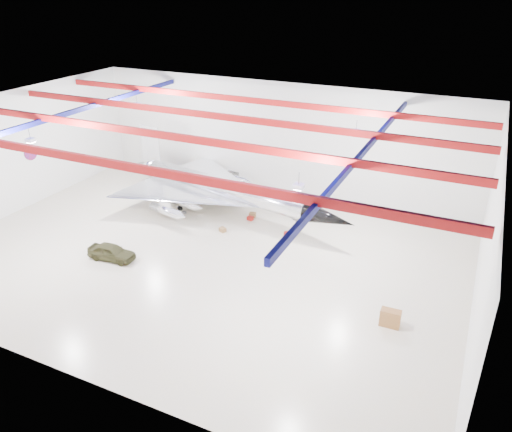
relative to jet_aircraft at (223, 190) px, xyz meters
The scene contains 17 objects.
floor 8.09m from the jet_aircraft, 72.93° to the right, with size 40.00×40.00×0.00m, color beige.
wall_back 8.55m from the jet_aircraft, 73.18° to the left, with size 40.00×40.00×0.00m, color silver.
wall_left 19.49m from the jet_aircraft, 157.22° to the right, with size 30.00×30.00×0.00m, color silver.
wall_right 23.72m from the jet_aircraft, 18.46° to the right, with size 30.00×30.00×0.00m, color silver.
ceiling 11.73m from the jet_aircraft, 72.93° to the right, with size 40.00×40.00×0.00m, color #0A0F38.
ceiling_structure 11.23m from the jet_aircraft, 72.93° to the right, with size 39.50×29.50×1.08m.
wall_roundel 18.68m from the jet_aircraft, 162.87° to the right, with size 1.50×1.50×0.10m, color #B21414.
jet_aircraft is the anchor object (origin of this frame).
jeep 12.12m from the jet_aircraft, 107.84° to the right, with size 1.53×3.80×1.30m, color #34331A.
desk 20.65m from the jet_aircraft, 30.73° to the right, with size 1.27×0.64×1.17m, color brown.
crate_ply 5.98m from the jet_aircraft, 151.92° to the right, with size 0.53×0.43×0.37m, color olive.
toolbox_red 3.72m from the jet_aircraft, 10.01° to the right, with size 0.50×0.40×0.35m, color maroon.
parts_bin 3.59m from the jet_aircraft, ahead, with size 0.60×0.48×0.42m, color olive.
crate_small 4.22m from the jet_aircraft, 148.28° to the right, with size 0.32×0.26×0.23m, color #59595B.
tool_chest 7.79m from the jet_aircraft, 16.02° to the right, with size 0.46×0.46×0.41m, color maroon.
oil_barrel 4.56m from the jet_aircraft, 62.41° to the right, with size 0.55×0.44×0.38m, color olive.
spares_box 7.12m from the jet_aircraft, 10.67° to the left, with size 0.35×0.35×0.32m, color #59595B.
Camera 1 is at (18.62, -29.79, 19.97)m, focal length 35.00 mm.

